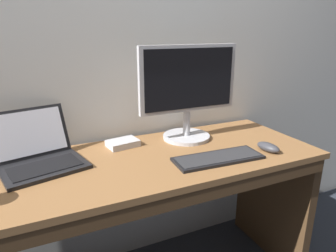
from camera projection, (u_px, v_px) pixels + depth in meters
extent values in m
cube|color=silver|center=(116.00, 26.00, 1.51)|extent=(4.84, 0.04, 2.69)
cube|color=olive|center=(144.00, 162.00, 1.39)|extent=(1.67, 0.62, 0.03)
cube|color=#4E351E|center=(271.00, 197.00, 1.83)|extent=(0.05, 0.57, 0.74)
cube|color=#4E351E|center=(171.00, 202.00, 1.15)|extent=(1.60, 0.02, 0.06)
cube|color=black|center=(44.00, 168.00, 1.27)|extent=(0.38, 0.30, 0.02)
cube|color=black|center=(45.00, 167.00, 1.26)|extent=(0.30, 0.21, 0.00)
cube|color=black|center=(30.00, 133.00, 1.36)|extent=(0.34, 0.16, 0.21)
cube|color=silver|center=(30.00, 133.00, 1.35)|extent=(0.30, 0.14, 0.18)
cylinder|color=#B7B7BC|center=(186.00, 137.00, 1.64)|extent=(0.25, 0.25, 0.02)
cylinder|color=#B7B7BC|center=(187.00, 123.00, 1.61)|extent=(0.04, 0.04, 0.14)
cube|color=#B7B7BC|center=(189.00, 79.00, 1.53)|extent=(0.53, 0.03, 0.33)
cube|color=black|center=(190.00, 79.00, 1.52)|extent=(0.49, 0.00, 0.30)
cube|color=black|center=(218.00, 158.00, 1.37)|extent=(0.42, 0.17, 0.01)
cube|color=#2D2D30|center=(218.00, 157.00, 1.37)|extent=(0.39, 0.14, 0.00)
ellipsoid|color=#38383D|center=(268.00, 147.00, 1.46)|extent=(0.08, 0.13, 0.04)
cube|color=silver|center=(123.00, 143.00, 1.52)|extent=(0.16, 0.13, 0.03)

